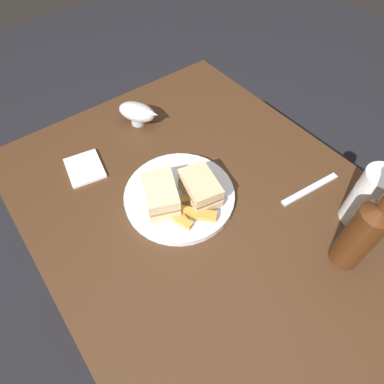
# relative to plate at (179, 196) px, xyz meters

# --- Properties ---
(ground_plane) EXTENTS (6.00, 6.00, 0.00)m
(ground_plane) POSITION_rel_plate_xyz_m (0.05, 0.04, -0.77)
(ground_plane) COLOR black
(dining_table) EXTENTS (1.01, 0.80, 0.76)m
(dining_table) POSITION_rel_plate_xyz_m (0.05, 0.04, -0.39)
(dining_table) COLOR #422816
(dining_table) RESTS_ON ground
(plate) EXTENTS (0.28, 0.28, 0.02)m
(plate) POSITION_rel_plate_xyz_m (0.00, 0.00, 0.00)
(plate) COLOR white
(plate) RESTS_ON dining_table
(sandwich_half_left) EXTENTS (0.13, 0.11, 0.07)m
(sandwich_half_left) POSITION_rel_plate_xyz_m (-0.00, -0.05, 0.04)
(sandwich_half_left) COLOR beige
(sandwich_half_left) RESTS_ON plate
(sandwich_half_right) EXTENTS (0.12, 0.09, 0.06)m
(sandwich_half_right) POSITION_rel_plate_xyz_m (0.04, 0.04, 0.04)
(sandwich_half_right) COLOR #CCB284
(sandwich_half_right) RESTS_ON plate
(potato_wedge_front) EXTENTS (0.05, 0.04, 0.02)m
(potato_wedge_front) POSITION_rel_plate_xyz_m (0.06, -0.02, 0.02)
(potato_wedge_front) COLOR gold
(potato_wedge_front) RESTS_ON plate
(potato_wedge_middle) EXTENTS (0.04, 0.05, 0.02)m
(potato_wedge_middle) POSITION_rel_plate_xyz_m (0.04, 0.01, 0.02)
(potato_wedge_middle) COLOR #B77F33
(potato_wedge_middle) RESTS_ON plate
(potato_wedge_back) EXTENTS (0.05, 0.02, 0.02)m
(potato_wedge_back) POSITION_rel_plate_xyz_m (0.05, -0.04, 0.02)
(potato_wedge_back) COLOR #AD702D
(potato_wedge_back) RESTS_ON plate
(potato_wedge_left_edge) EXTENTS (0.05, 0.05, 0.02)m
(potato_wedge_left_edge) POSITION_rel_plate_xyz_m (0.10, 0.01, 0.02)
(potato_wedge_left_edge) COLOR gold
(potato_wedge_left_edge) RESTS_ON plate
(potato_wedge_right_edge) EXTENTS (0.05, 0.03, 0.02)m
(potato_wedge_right_edge) POSITION_rel_plate_xyz_m (0.07, -0.05, 0.02)
(potato_wedge_right_edge) COLOR gold
(potato_wedge_right_edge) RESTS_ON plate
(pint_glass) EXTENTS (0.08, 0.08, 0.16)m
(pint_glass) POSITION_rel_plate_xyz_m (0.30, 0.30, 0.06)
(pint_glass) COLOR white
(pint_glass) RESTS_ON dining_table
(gravy_boat) EXTENTS (0.13, 0.11, 0.07)m
(gravy_boat) POSITION_rel_plate_xyz_m (-0.30, 0.07, 0.03)
(gravy_boat) COLOR #B7B7BC
(gravy_boat) RESTS_ON dining_table
(cider_bottle) EXTENTS (0.06, 0.06, 0.27)m
(cider_bottle) POSITION_rel_plate_xyz_m (0.35, 0.19, 0.10)
(cider_bottle) COLOR #47230F
(cider_bottle) RESTS_ON dining_table
(napkin) EXTENTS (0.13, 0.11, 0.01)m
(napkin) POSITION_rel_plate_xyz_m (-0.23, -0.15, -0.00)
(napkin) COLOR white
(napkin) RESTS_ON dining_table
(fork) EXTENTS (0.04, 0.18, 0.01)m
(fork) POSITION_rel_plate_xyz_m (0.18, 0.28, -0.01)
(fork) COLOR silver
(fork) RESTS_ON dining_table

